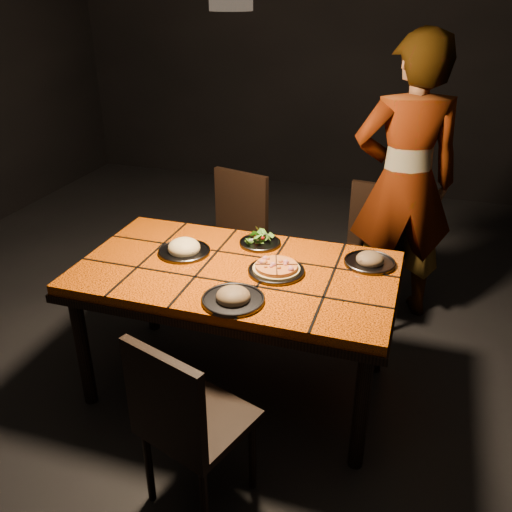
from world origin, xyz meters
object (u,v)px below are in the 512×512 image
(chair_far_right, at_px, (374,244))
(plate_pasta, at_px, (184,249))
(diner, at_px, (404,184))
(chair_near, at_px, (184,418))
(chair_far_left, at_px, (233,231))
(dining_table, at_px, (236,281))
(plate_pizza, at_px, (276,269))

(chair_far_right, bearing_deg, plate_pasta, -128.34)
(diner, bearing_deg, chair_near, 53.37)
(chair_near, distance_m, chair_far_left, 1.76)
(chair_far_left, relative_size, plate_pasta, 3.31)
(dining_table, xyz_separation_m, chair_far_right, (0.59, 1.03, -0.16))
(plate_pizza, bearing_deg, chair_far_right, 69.13)
(chair_far_right, distance_m, plate_pasta, 1.35)
(diner, relative_size, plate_pizza, 6.19)
(chair_far_right, bearing_deg, diner, 28.31)
(dining_table, height_order, chair_near, chair_near)
(chair_far_right, bearing_deg, plate_pizza, -105.32)
(dining_table, xyz_separation_m, plate_pasta, (-0.32, 0.08, 0.10))
(chair_far_left, xyz_separation_m, plate_pizza, (0.55, -0.88, 0.24))
(chair_near, xyz_separation_m, chair_far_left, (-0.42, 1.71, 0.03))
(chair_near, bearing_deg, plate_pasta, -47.66)
(chair_near, xyz_separation_m, plate_pasta, (-0.39, 0.89, 0.28))
(dining_table, distance_m, chair_far_left, 0.97)
(diner, bearing_deg, plate_pasta, 26.39)
(chair_far_left, relative_size, diner, 0.50)
(plate_pizza, distance_m, plate_pasta, 0.53)
(dining_table, relative_size, chair_far_right, 1.82)
(plate_pasta, bearing_deg, plate_pizza, -6.56)
(chair_near, relative_size, diner, 0.47)
(chair_far_left, xyz_separation_m, chair_far_right, (0.94, 0.14, -0.02))
(chair_far_left, height_order, chair_far_right, chair_far_left)
(chair_near, height_order, plate_pasta, chair_near)
(chair_far_left, relative_size, chair_far_right, 1.04)
(plate_pasta, bearing_deg, chair_far_right, 46.11)
(dining_table, relative_size, chair_near, 1.87)
(plate_pizza, relative_size, plate_pasta, 1.07)
(chair_far_left, bearing_deg, diner, 25.45)
(diner, height_order, plate_pasta, diner)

